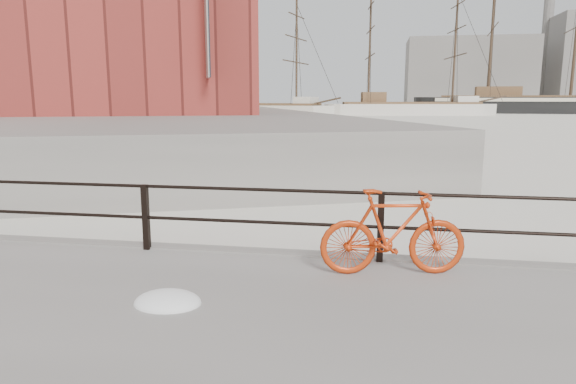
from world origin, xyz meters
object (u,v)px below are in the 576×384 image
at_px(bicycle, 393,232).
at_px(workboat_near, 107,132).
at_px(barque_black, 569,113).
at_px(workboat_far, 98,124).
at_px(schooner_mid, 410,115).
at_px(schooner_left, 264,116).

bearing_deg(bicycle, workboat_near, 113.84).
relative_size(barque_black, workboat_near, 5.06).
height_order(workboat_near, workboat_far, same).
height_order(barque_black, schooner_mid, barque_black).
distance_m(bicycle, barque_black, 93.64).
bearing_deg(bicycle, barque_black, 59.53).
distance_m(schooner_left, workboat_far, 27.82).
bearing_deg(schooner_mid, schooner_left, -164.52).
bearing_deg(workboat_near, schooner_left, 49.86).
relative_size(schooner_left, workboat_near, 1.97).
bearing_deg(schooner_mid, workboat_near, -126.95).
relative_size(schooner_mid, schooner_left, 1.26).
height_order(schooner_mid, workboat_far, schooner_mid).
distance_m(bicycle, schooner_mid, 75.98).
height_order(bicycle, barque_black, barque_black).
distance_m(schooner_left, workboat_near, 36.66).
distance_m(schooner_mid, schooner_left, 23.03).
relative_size(barque_black, workboat_far, 5.20).
xyz_separation_m(bicycle, barque_black, (31.79, 88.08, -0.92)).
bearing_deg(schooner_mid, workboat_far, -141.19).
distance_m(barque_black, schooner_left, 52.74).
bearing_deg(bicycle, schooner_mid, 75.82).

